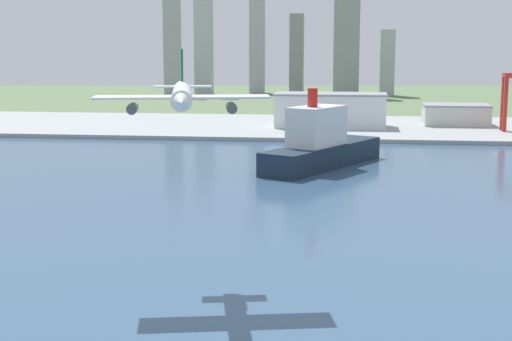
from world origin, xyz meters
TOP-DOWN VIEW (x-y plane):
  - ground_plane at (0.00, 300.00)m, footprint 2400.00×2400.00m
  - water_bay at (0.00, 240.00)m, footprint 840.00×360.00m
  - industrial_pier at (0.00, 490.00)m, footprint 840.00×140.00m
  - airplane_landing at (-0.69, 158.49)m, footprint 39.65×43.44m
  - cargo_ship at (22.14, 333.80)m, footprint 52.32×78.46m
  - warehouse_main at (21.63, 482.20)m, footprint 70.28×31.32m
  - warehouse_annex at (102.12, 503.60)m, footprint 41.97×29.66m
  - distant_skyline at (-47.41, 818.45)m, footprint 241.32×67.10m

SIDE VIEW (x-z plane):
  - ground_plane at x=0.00m, z-range 0.00..0.00m
  - water_bay at x=0.00m, z-range 0.00..0.15m
  - industrial_pier at x=0.00m, z-range 0.00..2.50m
  - warehouse_annex at x=102.12m, z-range 2.52..15.97m
  - cargo_ship at x=22.14m, z-range -7.75..27.88m
  - warehouse_main at x=21.63m, z-range 2.52..23.84m
  - airplane_landing at x=-0.69m, z-range 36.73..50.71m
  - distant_skyline at x=-47.41m, z-range -22.14..135.56m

